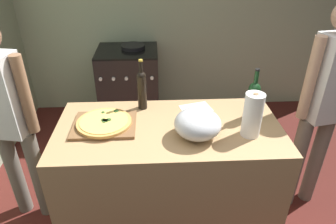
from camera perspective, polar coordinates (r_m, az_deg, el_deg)
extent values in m
cube|color=#511E19|center=(3.07, 2.24, -10.64)|extent=(4.16, 3.23, 0.02)
cube|color=#99A889|center=(3.74, 0.76, 19.54)|extent=(4.16, 0.10, 2.60)
cube|color=tan|center=(2.25, 0.14, -12.68)|extent=(1.46, 0.72, 0.93)
cube|color=brown|center=(2.01, -11.80, -2.36)|extent=(0.40, 0.32, 0.02)
cylinder|color=tan|center=(2.00, -11.86, -1.90)|extent=(0.35, 0.35, 0.02)
cylinder|color=#EAC660|center=(1.99, -11.89, -1.63)|extent=(0.31, 0.31, 0.00)
cylinder|color=#335926|center=(1.99, -11.01, -1.42)|extent=(0.03, 0.03, 0.01)
cylinder|color=#335926|center=(2.00, -12.02, -1.41)|extent=(0.03, 0.03, 0.01)
cylinder|color=#335926|center=(2.08, -9.68, 0.20)|extent=(0.03, 0.03, 0.01)
cylinder|color=#335926|center=(2.08, -12.05, -0.06)|extent=(0.02, 0.02, 0.01)
cylinder|color=#335926|center=(1.98, -11.50, -1.60)|extent=(0.03, 0.03, 0.01)
cylinder|color=#335926|center=(1.98, -11.61, -1.56)|extent=(0.03, 0.03, 0.01)
cylinder|color=#335926|center=(1.98, -11.81, -1.68)|extent=(0.03, 0.03, 0.01)
cylinder|color=#335926|center=(1.99, -11.81, -1.53)|extent=(0.03, 0.03, 0.01)
cylinder|color=#B2B2B7|center=(1.88, 5.44, -4.36)|extent=(0.12, 0.12, 0.01)
ellipsoid|color=silver|center=(1.84, 5.57, -2.21)|extent=(0.29, 0.29, 0.17)
cylinder|color=white|center=(1.88, 15.54, -0.55)|extent=(0.12, 0.12, 0.28)
cylinder|color=#997551|center=(1.88, 15.55, -0.50)|extent=(0.03, 0.03, 0.28)
cylinder|color=#143819|center=(2.08, 15.50, 1.57)|extent=(0.08, 0.08, 0.22)
sphere|color=#143819|center=(2.03, 15.91, 4.25)|extent=(0.08, 0.08, 0.08)
cylinder|color=#143819|center=(2.00, 16.20, 6.12)|extent=(0.03, 0.03, 0.10)
cylinder|color=black|center=(1.98, 16.43, 7.59)|extent=(0.03, 0.03, 0.01)
cylinder|color=black|center=(2.12, -4.87, 3.67)|extent=(0.06, 0.06, 0.24)
sphere|color=black|center=(2.07, -5.02, 6.70)|extent=(0.06, 0.06, 0.06)
cylinder|color=black|center=(2.05, -5.10, 8.29)|extent=(0.03, 0.03, 0.09)
cylinder|color=gold|center=(2.03, -5.16, 9.57)|extent=(0.03, 0.03, 0.01)
cube|color=white|center=(2.17, 5.24, 0.68)|extent=(0.24, 0.20, 0.00)
cube|color=black|center=(3.64, -7.23, 4.62)|extent=(0.67, 0.58, 0.88)
cube|color=black|center=(3.47, -7.71, 11.30)|extent=(0.67, 0.58, 0.02)
cylinder|color=silver|center=(3.30, -12.51, 6.02)|extent=(0.04, 0.02, 0.04)
cylinder|color=silver|center=(3.28, -10.17, 6.12)|extent=(0.04, 0.02, 0.04)
cylinder|color=silver|center=(3.26, -7.81, 6.21)|extent=(0.04, 0.02, 0.04)
cylinder|color=silver|center=(3.25, -5.42, 6.29)|extent=(0.04, 0.02, 0.04)
cylinder|color=silver|center=(3.25, -3.03, 6.36)|extent=(0.04, 0.02, 0.04)
cylinder|color=black|center=(3.50, -6.56, 12.07)|extent=(0.27, 0.27, 0.04)
cylinder|color=slate|center=(2.70, -26.71, -10.11)|extent=(0.11, 0.11, 0.78)
cylinder|color=slate|center=(2.61, -23.12, -10.79)|extent=(0.11, 0.11, 0.78)
cube|color=silver|center=(2.30, -28.56, 2.68)|extent=(0.27, 0.24, 0.58)
cylinder|color=#936B4C|center=(2.21, -25.17, 2.83)|extent=(0.08, 0.08, 0.56)
cylinder|color=slate|center=(2.78, 25.97, -8.05)|extent=(0.11, 0.11, 0.83)
cylinder|color=slate|center=(2.67, 22.84, -8.84)|extent=(0.11, 0.11, 0.83)
cube|color=silver|center=(2.38, 28.10, 5.46)|extent=(0.26, 0.24, 0.62)
cylinder|color=tan|center=(2.27, 25.14, 5.57)|extent=(0.08, 0.08, 0.59)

